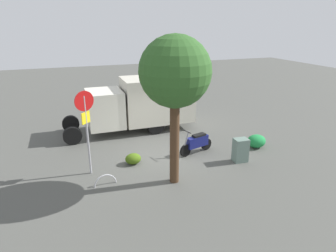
# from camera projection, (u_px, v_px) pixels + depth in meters

# --- Properties ---
(ground_plane) EXTENTS (60.00, 60.00, 0.00)m
(ground_plane) POSITION_uv_depth(u_px,v_px,m) (161.00, 154.00, 13.38)
(ground_plane) COLOR #4E4E49
(box_truck_near) EXTENTS (7.01, 2.23, 2.87)m
(box_truck_near) POSITION_uv_depth(u_px,v_px,m) (140.00, 102.00, 15.96)
(box_truck_near) COLOR black
(box_truck_near) RESTS_ON ground
(motorcycle) EXTENTS (1.77, 0.74, 1.20)m
(motorcycle) POSITION_uv_depth(u_px,v_px,m) (197.00, 142.00, 13.37)
(motorcycle) COLOR black
(motorcycle) RESTS_ON ground
(stop_sign) EXTENTS (0.71, 0.33, 3.35)m
(stop_sign) POSITION_uv_depth(u_px,v_px,m) (86.00, 120.00, 10.97)
(stop_sign) COLOR #9E9EA3
(stop_sign) RESTS_ON ground
(street_tree) EXTENTS (2.45, 2.45, 5.37)m
(street_tree) POSITION_uv_depth(u_px,v_px,m) (175.00, 73.00, 9.77)
(street_tree) COLOR #47301E
(street_tree) RESTS_ON ground
(utility_cabinet) EXTENTS (0.62, 0.51, 1.03)m
(utility_cabinet) POSITION_uv_depth(u_px,v_px,m) (240.00, 150.00, 12.56)
(utility_cabinet) COLOR slate
(utility_cabinet) RESTS_ON ground
(bike_rack_hoop) EXTENTS (0.85, 0.15, 0.85)m
(bike_rack_hoop) POSITION_uv_depth(u_px,v_px,m) (106.00, 185.00, 10.88)
(bike_rack_hoop) COLOR #B7B7BC
(bike_rack_hoop) RESTS_ON ground
(shrub_near_sign) EXTENTS (0.92, 0.75, 0.63)m
(shrub_near_sign) POSITION_uv_depth(u_px,v_px,m) (256.00, 141.00, 14.04)
(shrub_near_sign) COLOR #1F863F
(shrub_near_sign) RESTS_ON ground
(shrub_mid_verge) EXTENTS (0.68, 0.55, 0.46)m
(shrub_mid_verge) POSITION_uv_depth(u_px,v_px,m) (133.00, 159.00, 12.42)
(shrub_mid_verge) COLOR #426115
(shrub_mid_verge) RESTS_ON ground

